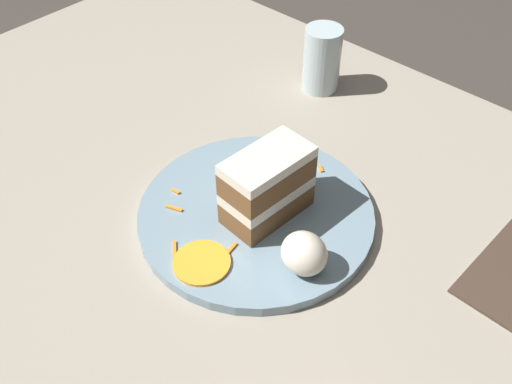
% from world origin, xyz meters
% --- Properties ---
extents(ground_plane, '(6.00, 6.00, 0.00)m').
position_xyz_m(ground_plane, '(0.00, 0.00, 0.00)').
color(ground_plane, '#38332D').
rests_on(ground_plane, ground).
extents(dining_table, '(1.38, 0.96, 0.03)m').
position_xyz_m(dining_table, '(0.00, 0.00, 0.02)').
color(dining_table, gray).
rests_on(dining_table, ground).
extents(plate, '(0.31, 0.31, 0.02)m').
position_xyz_m(plate, '(-0.01, 0.03, 0.04)').
color(plate, gray).
rests_on(plate, dining_table).
extents(cake_slice, '(0.07, 0.12, 0.09)m').
position_xyz_m(cake_slice, '(-0.00, 0.04, 0.10)').
color(cake_slice, brown).
rests_on(cake_slice, plate).
extents(cream_dollop, '(0.06, 0.05, 0.05)m').
position_xyz_m(cream_dollop, '(0.09, 0.00, 0.07)').
color(cream_dollop, silver).
rests_on(cream_dollop, plate).
extents(orange_garnish, '(0.07, 0.07, 0.00)m').
position_xyz_m(orange_garnish, '(0.00, -0.08, 0.05)').
color(orange_garnish, orange).
rests_on(orange_garnish, plate).
extents(carrot_shreds_scatter, '(0.14, 0.25, 0.00)m').
position_xyz_m(carrot_shreds_scatter, '(-0.05, 0.01, 0.05)').
color(carrot_shreds_scatter, orange).
rests_on(carrot_shreds_scatter, plate).
extents(drinking_glass, '(0.06, 0.06, 0.11)m').
position_xyz_m(drinking_glass, '(-0.14, 0.33, 0.08)').
color(drinking_glass, silver).
rests_on(drinking_glass, dining_table).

